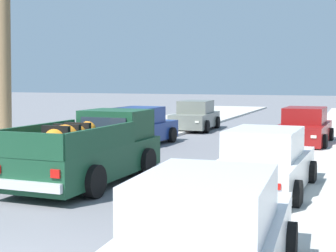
# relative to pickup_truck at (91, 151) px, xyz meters

# --- Properties ---
(sidewalk_left) EXTENTS (4.92, 60.00, 0.12)m
(sidewalk_left) POSITION_rel_pickup_truck_xyz_m (-3.83, 5.31, -0.75)
(sidewalk_left) COLOR beige
(sidewalk_left) RESTS_ON ground
(curb_left) EXTENTS (0.16, 60.00, 0.10)m
(curb_left) POSITION_rel_pickup_truck_xyz_m (-2.77, 5.31, -0.76)
(curb_left) COLOR silver
(curb_left) RESTS_ON ground
(curb_right) EXTENTS (0.16, 60.00, 0.10)m
(curb_right) POSITION_rel_pickup_truck_xyz_m (5.71, 5.31, -0.76)
(curb_right) COLOR silver
(curb_right) RESTS_ON ground
(pickup_truck) EXTENTS (2.29, 5.25, 1.80)m
(pickup_truck) POSITION_rel_pickup_truck_xyz_m (0.00, 0.00, 0.00)
(pickup_truck) COLOR #19472D
(pickup_truck) RESTS_ON ground
(car_left_near) EXTENTS (2.12, 4.30, 1.54)m
(car_left_near) POSITION_rel_pickup_truck_xyz_m (4.47, 0.15, -0.10)
(car_left_near) COLOR silver
(car_left_near) RESTS_ON ground
(car_right_near) EXTENTS (2.13, 4.31, 1.54)m
(car_right_near) POSITION_rel_pickup_truck_xyz_m (-1.82, 7.26, -0.10)
(car_right_near) COLOR navy
(car_right_near) RESTS_ON ground
(car_left_mid) EXTENTS (2.14, 4.31, 1.54)m
(car_left_mid) POSITION_rel_pickup_truck_xyz_m (4.47, 9.42, -0.10)
(car_left_mid) COLOR maroon
(car_left_mid) RESTS_ON ground
(car_right_mid) EXTENTS (2.20, 4.33, 1.54)m
(car_right_mid) POSITION_rel_pickup_truck_xyz_m (4.77, -5.69, -0.10)
(car_right_mid) COLOR silver
(car_right_mid) RESTS_ON ground
(car_right_far) EXTENTS (2.21, 4.34, 1.54)m
(car_right_far) POSITION_rel_pickup_truck_xyz_m (-1.52, 13.94, -0.10)
(car_right_far) COLOR slate
(car_right_far) RESTS_ON ground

